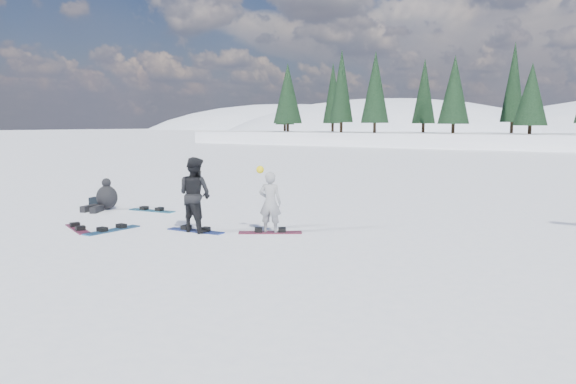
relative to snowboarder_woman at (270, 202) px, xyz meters
The scene contains 10 objects.
ground 1.69m from the snowboarder_woman, 122.46° to the right, with size 420.00×420.00×0.00m, color white.
snowboarder_woman is the anchor object (origin of this frame).
snowboarder_man 1.82m from the snowboarder_woman, 152.79° to the right, with size 0.88×0.68×1.80m, color black.
seated_rider 6.26m from the snowboarder_woman, behind, with size 0.85×1.23×0.96m.
gear_bag 6.99m from the snowboarder_woman, behind, with size 0.45×0.30×0.30m, color black.
snowboard_woman 0.74m from the snowboarder_woman, 30.96° to the left, with size 1.50×0.28×0.03m, color maroon.
snowboard_man 1.96m from the snowboarder_woman, 152.79° to the right, with size 1.50×0.28×0.03m, color navy.
snowboard_loose_a 3.93m from the snowboarder_woman, 150.83° to the right, with size 1.50×0.28×0.03m, color navy.
snowboard_loose_c 5.01m from the snowboarder_woman, behind, with size 1.50×0.28×0.03m, color #1A6B8F.
snowboard_loose_b 4.84m from the snowboarder_woman, 152.12° to the right, with size 1.50×0.28×0.03m, color maroon.
Camera 1 is at (8.41, -9.43, 2.59)m, focal length 35.00 mm.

